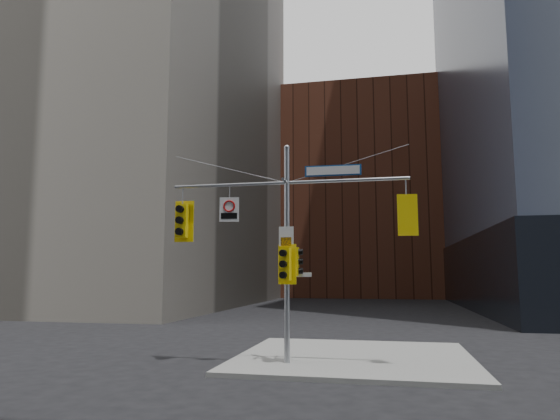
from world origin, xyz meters
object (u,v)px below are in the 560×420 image
at_px(traffic_light_pole_side, 297,262).
at_px(traffic_light_pole_front, 285,264).
at_px(traffic_light_west_arm, 182,221).
at_px(regulatory_sign_arm, 229,209).
at_px(traffic_light_east_arm, 407,215).
at_px(street_sign_blade, 333,170).
at_px(signal_assembly, 287,230).

distance_m(traffic_light_pole_side, traffic_light_pole_front, 0.43).
relative_size(traffic_light_west_arm, regulatory_sign_arm, 1.73).
bearing_deg(traffic_light_west_arm, traffic_light_pole_side, -0.07).
bearing_deg(traffic_light_east_arm, street_sign_blade, -5.91).
bearing_deg(regulatory_sign_arm, traffic_light_west_arm, 171.87).
relative_size(traffic_light_pole_front, street_sign_blade, 0.70).
bearing_deg(traffic_light_east_arm, signal_assembly, -5.83).
distance_m(traffic_light_west_arm, traffic_light_pole_side, 4.27).
distance_m(signal_assembly, traffic_light_west_arm, 3.73).
bearing_deg(traffic_light_pole_front, regulatory_sign_arm, -177.53).
bearing_deg(street_sign_blade, traffic_light_west_arm, 178.79).
bearing_deg(traffic_light_east_arm, regulatory_sign_arm, -5.64).
relative_size(traffic_light_east_arm, traffic_light_pole_side, 1.41).
relative_size(traffic_light_west_arm, traffic_light_pole_side, 1.56).
height_order(signal_assembly, traffic_light_west_arm, signal_assembly).
height_order(traffic_light_east_arm, traffic_light_pole_front, traffic_light_east_arm).
xyz_separation_m(traffic_light_east_arm, traffic_light_pole_front, (-3.86, -0.27, -1.52)).
bearing_deg(regulatory_sign_arm, signal_assembly, -6.41).
bearing_deg(street_sign_blade, signal_assembly, 179.03).
xyz_separation_m(traffic_light_pole_side, regulatory_sign_arm, (-2.32, -0.03, 1.80)).
height_order(signal_assembly, traffic_light_pole_side, signal_assembly).
distance_m(street_sign_blade, regulatory_sign_arm, 3.74).
relative_size(traffic_light_pole_front, regulatory_sign_arm, 1.55).
relative_size(traffic_light_east_arm, regulatory_sign_arm, 1.57).
bearing_deg(signal_assembly, regulatory_sign_arm, -179.42).
relative_size(traffic_light_west_arm, traffic_light_pole_front, 1.12).
height_order(traffic_light_west_arm, traffic_light_pole_front, traffic_light_west_arm).
xyz_separation_m(signal_assembly, street_sign_blade, (1.55, 0.00, 1.93)).
distance_m(traffic_light_pole_front, street_sign_blade, 3.45).
bearing_deg(traffic_light_west_arm, street_sign_blade, -0.12).
height_order(traffic_light_east_arm, traffic_light_pole_side, traffic_light_east_arm).
bearing_deg(regulatory_sign_arm, traffic_light_east_arm, -6.78).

